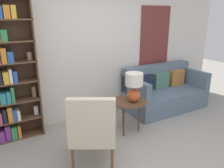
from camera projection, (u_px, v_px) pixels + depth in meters
The scene contains 6 objects.
wall_back at pixel (89, 47), 4.00m from camera, with size 6.40×0.08×2.70m.
bookshelf at pixel (4, 75), 3.25m from camera, with size 0.79×0.30×2.17m.
armchair at pixel (93, 128), 2.73m from camera, with size 0.79×0.81×1.00m.
couch at pixel (164, 92), 4.66m from camera, with size 1.69×0.83×0.90m.
side_table at pixel (129, 104), 3.61m from camera, with size 0.58×0.58×0.56m.
table_lamp at pixel (134, 85), 3.48m from camera, with size 0.28×0.28×0.48m.
Camera 1 is at (-1.57, -1.68, 1.91)m, focal length 35.00 mm.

